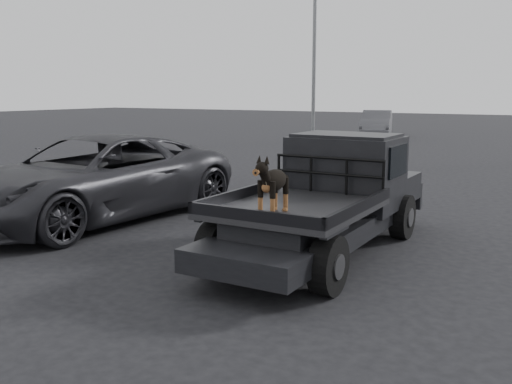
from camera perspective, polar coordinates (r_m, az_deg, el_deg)
The scene contains 7 objects.
ground at distance 7.82m, azimuth -2.74°, elevation -8.57°, with size 120.00×120.00×0.00m, color black.
flatbed_ute at distance 8.93m, azimuth 6.65°, elevation -3.18°, with size 2.00×5.40×0.92m, color black, non-canonical shape.
ute_cab at distance 9.64m, azimuth 9.03°, elevation 3.17°, with size 1.72×1.30×0.88m, color black, non-canonical shape.
headache_rack at distance 8.98m, azimuth 7.26°, elevation 1.65°, with size 1.80×0.08×0.55m, color black, non-canonical shape.
dog at distance 7.42m, azimuth 1.74°, elevation 0.71°, with size 0.32×0.60×0.74m, color black, non-canonical shape.
parked_suv at distance 11.57m, azimuth -15.95°, elevation 1.36°, with size 2.73×5.93×1.65m, color #2D2D31.
distant_car_a at distance 32.47m, azimuth 11.97°, elevation 6.71°, with size 1.54×4.41×1.45m, color #515156.
Camera 1 is at (4.05, -6.21, 2.49)m, focal length 40.00 mm.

